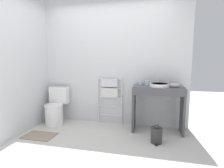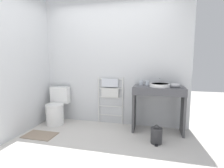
{
  "view_description": "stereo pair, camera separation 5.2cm",
  "coord_description": "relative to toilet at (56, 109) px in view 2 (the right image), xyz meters",
  "views": [
    {
      "loc": [
        0.84,
        -2.18,
        1.34
      ],
      "look_at": [
        0.18,
        0.72,
        0.94
      ],
      "focal_mm": 28.0,
      "sensor_mm": 36.0,
      "label": 1
    },
    {
      "loc": [
        0.89,
        -2.17,
        1.34
      ],
      "look_at": [
        0.18,
        0.72,
        0.94
      ],
      "focal_mm": 28.0,
      "sensor_mm": 36.0,
      "label": 2
    }
  ],
  "objects": [
    {
      "name": "ground_plane",
      "position": [
        1.13,
        -1.06,
        -0.32
      ],
      "size": [
        12.0,
        12.0,
        0.0
      ],
      "primitive_type": "plane",
      "color": "silver"
    },
    {
      "name": "wall_back",
      "position": [
        1.13,
        0.36,
        1.02
      ],
      "size": [
        3.15,
        0.12,
        2.69
      ],
      "primitive_type": "cube",
      "color": "silver",
      "rests_on": "ground_plane"
    },
    {
      "name": "wall_side",
      "position": [
        -0.38,
        -0.38,
        1.02
      ],
      "size": [
        0.12,
        2.03,
        2.69
      ],
      "primitive_type": "cube",
      "color": "silver",
      "rests_on": "ground_plane"
    },
    {
      "name": "toilet",
      "position": [
        0.0,
        0.0,
        0.0
      ],
      "size": [
        0.41,
        0.5,
        0.78
      ],
      "color": "white",
      "rests_on": "ground_plane"
    },
    {
      "name": "towel_radiator",
      "position": [
        1.12,
        0.25,
        0.37
      ],
      "size": [
        0.55,
        0.06,
        1.0
      ],
      "color": "white",
      "rests_on": "ground_plane"
    },
    {
      "name": "vanity_counter",
      "position": [
        2.09,
        0.05,
        0.26
      ],
      "size": [
        0.93,
        0.46,
        0.86
      ],
      "color": "#4C4C51",
      "rests_on": "ground_plane"
    },
    {
      "name": "sink_basin",
      "position": [
        2.11,
        0.04,
        0.57
      ],
      "size": [
        0.37,
        0.37,
        0.06
      ],
      "color": "white",
      "rests_on": "vanity_counter"
    },
    {
      "name": "faucet",
      "position": [
        2.11,
        0.24,
        0.63
      ],
      "size": [
        0.02,
        0.1,
        0.14
      ],
      "color": "silver",
      "rests_on": "vanity_counter"
    },
    {
      "name": "cup_near_wall",
      "position": [
        1.76,
        0.21,
        0.59
      ],
      "size": [
        0.07,
        0.07,
        0.09
      ],
      "color": "silver",
      "rests_on": "vanity_counter"
    },
    {
      "name": "cup_near_edge",
      "position": [
        1.88,
        0.19,
        0.59
      ],
      "size": [
        0.07,
        0.07,
        0.09
      ],
      "color": "silver",
      "rests_on": "vanity_counter"
    },
    {
      "name": "hair_dryer",
      "position": [
        2.39,
        0.02,
        0.58
      ],
      "size": [
        0.18,
        0.16,
        0.08
      ],
      "color": "#B7B7BC",
      "rests_on": "vanity_counter"
    },
    {
      "name": "trash_bin",
      "position": [
        2.08,
        -0.43,
        -0.19
      ],
      "size": [
        0.19,
        0.22,
        0.31
      ],
      "color": "#333335",
      "rests_on": "ground_plane"
    },
    {
      "name": "bath_mat",
      "position": [
        0.04,
        -0.64,
        -0.32
      ],
      "size": [
        0.56,
        0.36,
        0.01
      ],
      "primitive_type": "cube",
      "color": "gray",
      "rests_on": "ground_plane"
    }
  ]
}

